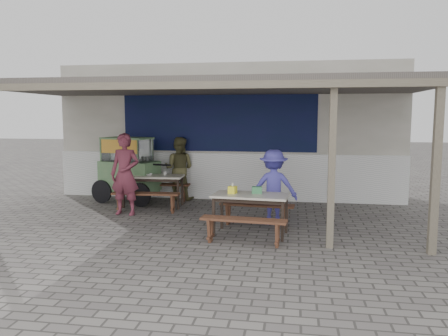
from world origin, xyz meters
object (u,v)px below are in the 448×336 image
at_px(table_left, 153,179).
at_px(tissue_box, 233,190).
at_px(bench_left_street, 146,198).
at_px(condiment_bowl, 149,174).
at_px(table_right, 251,199).
at_px(condiment_jar, 165,173).
at_px(patron_right_table, 273,187).
at_px(bench_right_wall, 257,209).
at_px(vendor_cart, 129,167).
at_px(donation_box, 257,190).
at_px(bench_right_street, 243,225).
at_px(bench_left_wall, 160,188).
at_px(patron_street_side, 125,174).
at_px(patron_wall_side, 179,168).

relative_size(table_left, tissue_box, 10.88).
bearing_deg(bench_left_street, condiment_bowl, 98.45).
xyz_separation_m(bench_left_street, tissue_box, (2.16, -1.42, 0.48)).
xyz_separation_m(table_right, condiment_jar, (-2.30, 2.32, 0.12)).
relative_size(patron_right_table, condiment_jar, 18.44).
bearing_deg(condiment_bowl, patron_right_table, -22.25).
height_order(bench_right_wall, vendor_cart, vendor_cart).
xyz_separation_m(donation_box, condiment_bowl, (-2.75, 2.03, -0.04)).
bearing_deg(vendor_cart, bench_right_street, -30.19).
bearing_deg(bench_right_wall, table_right, -90.00).
bearing_deg(vendor_cart, bench_left_wall, 32.34).
relative_size(table_right, condiment_bowl, 8.15).
distance_m(patron_street_side, patron_wall_side, 2.00).
bearing_deg(tissue_box, patron_street_side, 154.96).
bearing_deg(table_left, condiment_bowl, 165.55).
xyz_separation_m(vendor_cart, donation_box, (3.42, -2.43, -0.07)).
distance_m(bench_left_street, bench_right_wall, 2.68).
height_order(table_left, condiment_bowl, condiment_bowl).
xyz_separation_m(tissue_box, condiment_bowl, (-2.31, 2.10, -0.05)).
distance_m(table_left, bench_left_wall, 0.74).
xyz_separation_m(bench_left_wall, bench_right_street, (2.53, -3.41, -0.00)).
relative_size(patron_wall_side, donation_box, 8.80).
relative_size(bench_left_wall, tissue_box, 11.44).
height_order(bench_left_street, bench_left_wall, same).
bearing_deg(bench_left_street, tissue_box, -37.31).
height_order(table_left, vendor_cart, vendor_cart).
height_order(bench_left_wall, donation_box, donation_box).
distance_m(bench_left_street, patron_wall_side, 1.73).
xyz_separation_m(patron_wall_side, condiment_bowl, (-0.48, -0.95, -0.04)).
bearing_deg(donation_box, condiment_jar, 137.44).
height_order(bench_right_street, donation_box, donation_box).
height_order(table_right, vendor_cart, vendor_cart).
distance_m(vendor_cart, patron_right_table, 4.02).
height_order(bench_left_wall, condiment_jar, condiment_jar).
relative_size(table_right, bench_right_street, 0.96).
bearing_deg(patron_street_side, bench_right_wall, -8.38).
height_order(patron_right_table, condiment_jar, patron_right_table).
distance_m(bench_right_wall, condiment_jar, 2.93).
relative_size(table_right, bench_right_wall, 0.96).
distance_m(patron_right_table, condiment_bowl, 3.25).
relative_size(patron_right_table, donation_box, 8.11).
height_order(bench_left_wall, bench_right_street, same).
relative_size(table_right, patron_street_side, 0.79).
xyz_separation_m(donation_box, condiment_jar, (-2.41, 2.21, -0.02)).
bearing_deg(patron_right_table, bench_right_street, 67.09).
xyz_separation_m(table_right, bench_right_wall, (0.06, 0.64, -0.33)).
bearing_deg(bench_left_wall, bench_right_street, -57.37).
distance_m(bench_left_street, table_right, 2.91).
bearing_deg(donation_box, bench_right_street, -102.20).
distance_m(bench_right_street, patron_street_side, 3.42).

